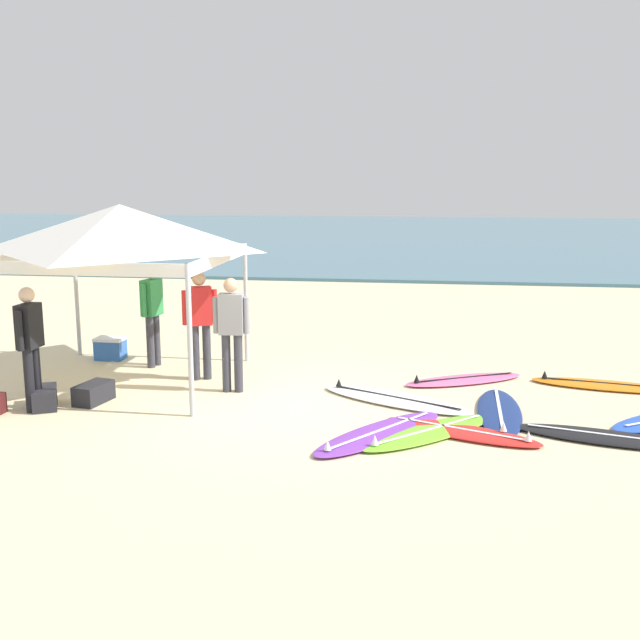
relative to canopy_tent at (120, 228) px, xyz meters
name	(u,v)px	position (x,y,z in m)	size (l,w,h in m)	color
ground_plane	(279,405)	(2.59, -0.89, -2.39)	(80.00, 80.00, 0.00)	beige
sea	(389,235)	(2.59, 29.58, -2.34)	(80.00, 36.00, 0.10)	teal
canopy_tent	(120,228)	(0.00, 0.00, 0.00)	(3.20, 3.20, 2.75)	#B7B7BC
surfboard_black	(605,437)	(6.81, -1.71, -2.35)	(2.22, 1.11, 0.19)	black
surfboard_purple	(379,433)	(4.08, -1.97, -2.35)	(1.85, 2.20, 0.19)	purple
surfboard_orange	(604,385)	(7.33, 0.69, -2.35)	(2.23, 0.98, 0.19)	orange
surfboard_pink	(463,380)	(5.22, 0.70, -2.35)	(2.03, 1.39, 0.19)	pink
surfboard_white	(395,399)	(4.21, -0.51, -2.35)	(2.41, 1.64, 0.19)	white
surfboard_navy	(499,412)	(5.63, -0.89, -2.35)	(0.66, 2.18, 0.19)	navy
surfboard_red	(462,432)	(5.09, -1.76, -2.35)	(2.08, 1.28, 0.19)	red
surfboard_lime	(428,432)	(4.67, -1.85, -2.35)	(1.94, 1.94, 0.19)	#7AD12D
person_black	(30,340)	(-0.69, -1.59, -1.40)	(0.23, 0.55, 1.71)	black
person_red	(200,318)	(1.12, 0.27, -1.40)	(0.51, 0.34, 1.71)	#383842
person_grey	(232,327)	(1.78, -0.33, -1.40)	(0.55, 0.25, 1.71)	#383842
person_green	(152,309)	(0.07, 0.96, -1.40)	(0.29, 0.54, 1.71)	#383842
gear_bag_near_tent	(45,398)	(-0.61, -1.46, -2.25)	(0.60, 0.32, 0.28)	#232328
gear_bag_by_pole	(94,393)	(-0.04, -1.14, -2.25)	(0.60, 0.32, 0.28)	#232328
cooler_box	(110,348)	(-0.86, 1.31, -2.19)	(0.50, 0.36, 0.39)	#2D60B7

